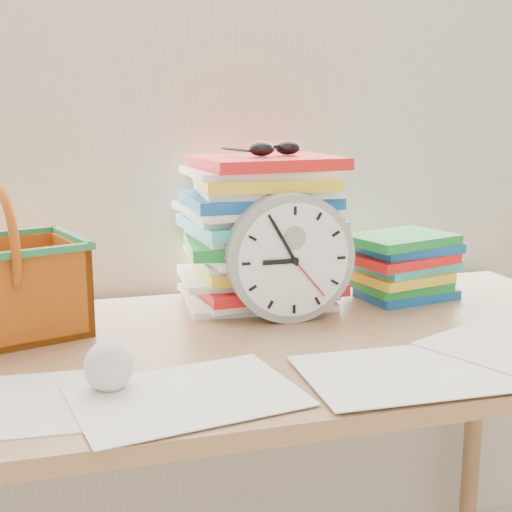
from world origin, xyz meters
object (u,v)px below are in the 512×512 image
object	(u,v)px
desk	(266,377)
paper_stack	(261,231)
clock	(290,258)
basket	(0,261)
book_stack	(403,266)

from	to	relation	value
desk	paper_stack	world-z (taller)	paper_stack
paper_stack	clock	bearing A→B (deg)	-83.21
clock	desk	bearing A→B (deg)	-128.53
clock	basket	distance (m)	0.53
desk	paper_stack	bearing A→B (deg)	75.83
clock	basket	bearing A→B (deg)	173.88
desk	basket	world-z (taller)	basket
desk	paper_stack	size ratio (longest dim) A/B	4.29
basket	desk	bearing A→B (deg)	-35.77
desk	clock	xyz separation A→B (m)	(0.08, 0.10, 0.20)
desk	basket	size ratio (longest dim) A/B	5.02
paper_stack	book_stack	distance (m)	0.32
desk	clock	bearing A→B (deg)	51.47
paper_stack	basket	bearing A→B (deg)	-170.86
desk	basket	distance (m)	0.53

